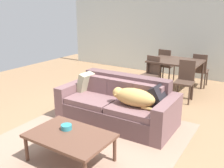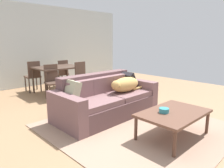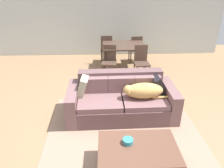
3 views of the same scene
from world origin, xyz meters
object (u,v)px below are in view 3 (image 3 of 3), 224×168
throw_pillow_by_right_arm (159,84)px  dining_chair_near_right (141,60)px  couch (121,100)px  bowl_on_coffee_table (128,141)px  coffee_table (138,149)px  dog_on_left_cushion (143,91)px  dining_chair_near_left (109,60)px  dining_chair_far_right (136,48)px  throw_pillow_by_left_arm (83,86)px  dining_chair_far_left (107,48)px  dining_table (124,47)px

throw_pillow_by_right_arm → dining_chair_near_right: 1.69m
couch → bowl_on_coffee_table: couch is taller
dining_chair_near_right → coffee_table: bearing=-103.9°
dining_chair_near_right → dog_on_left_cushion: bearing=-102.5°
throw_pillow_by_right_arm → couch: bearing=-174.0°
dining_chair_near_left → dining_chair_far_right: size_ratio=1.02×
throw_pillow_by_left_arm → coffee_table: 1.77m
dining_chair_near_left → dining_chair_far_left: (-0.05, 1.12, 0.01)m
throw_pillow_by_left_arm → dining_chair_far_left: (0.52, 2.93, -0.12)m
dining_chair_near_right → dining_table: bearing=122.0°
couch → throw_pillow_by_right_arm: bearing=4.8°
dining_chair_far_left → throw_pillow_by_right_arm: bearing=112.4°
dining_table → dining_chair_far_left: size_ratio=1.33×
coffee_table → dining_chair_near_left: bearing=95.6°
dog_on_left_cushion → coffee_table: (-0.27, -1.30, -0.23)m
dining_chair_far_right → couch: bearing=73.2°
throw_pillow_by_left_arm → dining_chair_near_left: dining_chair_near_left is taller
dining_chair_near_right → dining_chair_far_right: (0.01, 1.21, -0.02)m
throw_pillow_by_left_arm → dining_chair_far_right: dining_chair_far_right is taller
couch → dining_chair_far_left: (-0.25, 2.98, 0.19)m
dining_chair_near_left → dining_chair_far_left: size_ratio=0.98×
dining_chair_near_left → dining_table: bearing=58.1°
dining_chair_near_right → throw_pillow_by_left_arm: bearing=-134.3°
dog_on_left_cushion → dining_table: size_ratio=0.73×
coffee_table → dining_chair_far_right: bearing=82.7°
dining_chair_near_right → dining_chair_far_left: (-0.94, 1.21, 0.01)m
throw_pillow_by_left_arm → dining_chair_far_right: size_ratio=0.43×
dining_chair_near_right → dining_chair_far_left: 1.53m
couch → dog_on_left_cushion: bearing=-23.1°
couch → dining_chair_near_left: 1.88m
couch → coffee_table: bearing=-86.5°
couch → throw_pillow_by_left_arm: 0.84m
dining_chair_near_left → throw_pillow_by_left_arm: bearing=-99.6°
dog_on_left_cushion → throw_pillow_by_left_arm: (-1.17, 0.21, 0.02)m
coffee_table → couch: bearing=94.8°
dining_chair_far_left → dining_chair_far_right: size_ratio=1.04×
dog_on_left_cushion → bowl_on_coffee_table: dog_on_left_cushion is taller
couch → dining_chair_near_right: bearing=67.5°
bowl_on_coffee_table → throw_pillow_by_right_arm: bearing=61.6°
dining_chair_far_left → bowl_on_coffee_table: bearing=96.0°
throw_pillow_by_right_arm → dining_table: size_ratio=0.30×
dining_chair_near_right → couch: bearing=-115.2°
dog_on_left_cushion → dining_chair_near_right: 1.95m
dining_table → dining_chair_near_right: (0.45, -0.61, -0.20)m
dining_table → throw_pillow_by_right_arm: bearing=-77.0°
throw_pillow_by_left_arm → couch: bearing=-3.5°
coffee_table → dining_chair_far_left: dining_chair_far_left is taller
dog_on_left_cushion → throw_pillow_by_right_arm: bearing=31.4°
dog_on_left_cushion → dining_table: dining_table is taller
dog_on_left_cushion → dining_chair_near_left: 2.11m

